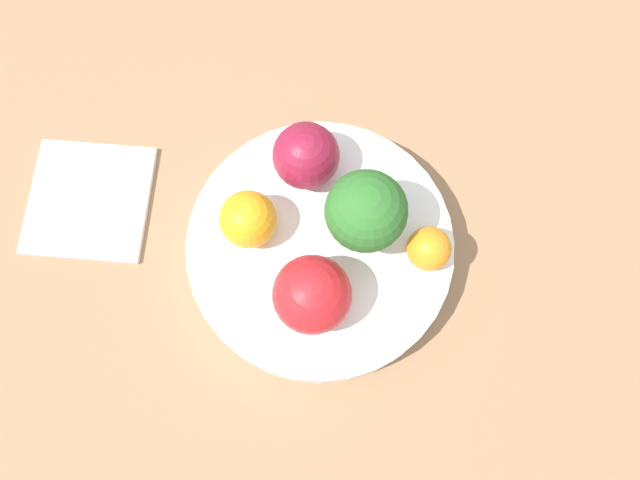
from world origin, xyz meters
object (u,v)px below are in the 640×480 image
at_px(broccoli, 366,212).
at_px(orange_front, 248,219).
at_px(apple_green, 306,156).
at_px(napkin, 89,200).
at_px(orange_back, 429,249).
at_px(bowl, 320,250).
at_px(apple_red, 312,295).

bearing_deg(broccoli, orange_front, 20.73).
height_order(apple_green, napkin, apple_green).
bearing_deg(broccoli, orange_back, -179.76).
height_order(bowl, orange_back, orange_back).
xyz_separation_m(apple_red, orange_back, (-0.07, -0.07, -0.01)).
height_order(apple_red, apple_green, apple_red).
height_order(bowl, orange_front, orange_front).
xyz_separation_m(broccoli, apple_green, (0.06, -0.03, -0.02)).
relative_size(bowl, apple_red, 3.64).
bearing_deg(apple_red, broccoli, -102.00).
relative_size(bowl, napkin, 1.63).
xyz_separation_m(broccoli, apple_red, (0.01, 0.07, -0.02)).
height_order(broccoli, orange_front, broccoli).
height_order(apple_red, orange_back, apple_red).
bearing_deg(orange_back, broccoli, 0.24).
bearing_deg(apple_green, orange_back, 164.32).
xyz_separation_m(bowl, apple_green, (0.03, -0.05, 0.04)).
xyz_separation_m(orange_back, napkin, (0.28, 0.05, -0.05)).
distance_m(apple_red, orange_front, 0.08).
bearing_deg(napkin, orange_back, -169.40).
bearing_deg(orange_front, broccoli, -159.27).
bearing_deg(orange_back, orange_front, 13.04).
height_order(apple_red, orange_front, apple_red).
relative_size(bowl, orange_front, 4.77).
relative_size(broccoli, orange_back, 2.27).
bearing_deg(apple_green, napkin, 26.70).
relative_size(bowl, orange_back, 6.19).
distance_m(apple_green, orange_front, 0.07).
bearing_deg(apple_green, apple_red, 114.76).
relative_size(orange_front, orange_back, 1.30).
bearing_deg(orange_front, apple_red, 151.44).
xyz_separation_m(broccoli, orange_front, (0.08, 0.03, -0.02)).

